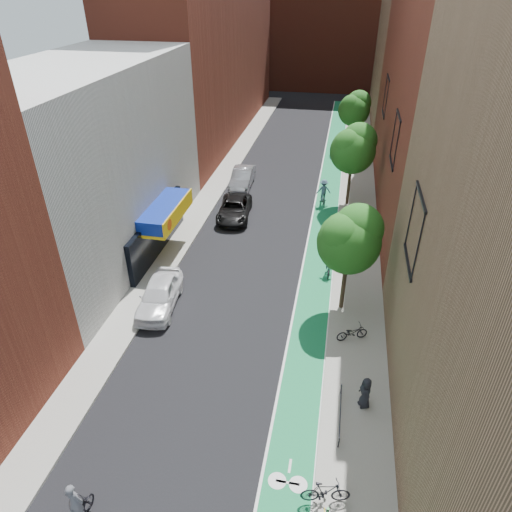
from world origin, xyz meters
The scene contains 22 objects.
ground centered at (0.00, 0.00, 0.00)m, with size 160.00×160.00×0.00m, color black.
bike_lane centered at (4.00, 26.00, 0.01)m, with size 2.00×68.00×0.01m, color #126A48.
sidewalk_left centered at (-6.00, 26.00, 0.07)m, with size 2.00×68.00×0.15m, color gray.
sidewalk_right centered at (6.50, 26.00, 0.07)m, with size 3.00×68.00×0.15m, color gray.
building_left_white centered at (-11.00, 14.00, 6.00)m, with size 8.00×20.00×12.00m, color silver.
building_left_far_red centered at (-11.00, 42.00, 11.00)m, with size 8.00×36.00×22.00m, color maroon.
building_right_mid_red centered at (12.00, 26.00, 11.00)m, with size 8.00×28.00×22.00m, color maroon.
building_right_far_tan centered at (12.00, 50.00, 9.00)m, with size 8.00×20.00×18.00m, color #8C6B4C.
building_far_closure centered at (0.00, 72.00, 10.00)m, with size 30.00×14.00×20.00m, color maroon.
tree_near centered at (5.65, 10.02, 4.66)m, with size 3.40×3.36×6.42m.
tree_mid centered at (5.65, 24.02, 4.89)m, with size 3.55×3.53×6.74m.
tree_far centered at (5.65, 38.02, 4.50)m, with size 3.30×3.25×6.21m.
parked_car_white centered at (-4.60, 8.29, 0.82)m, with size 1.94×4.82×1.64m, color white.
parked_car_black centered at (-3.00, 20.06, 0.71)m, with size 2.37×5.14×1.43m, color black.
parked_car_silver centered at (-3.70, 26.17, 0.81)m, with size 1.71×4.89×1.61m, color #909398.
cyclist_lead centered at (-2.93, -3.83, 0.69)m, with size 0.79×1.85×2.08m.
cyclist_lane_near centered at (4.70, 17.18, 0.93)m, with size 0.87×1.63×2.12m.
cyclist_lane_mid centered at (4.70, 13.49, 0.70)m, with size 0.92×1.75×1.92m.
cyclist_lane_far centered at (3.64, 23.74, 0.95)m, with size 1.30×1.93×2.16m.
parked_bike_mid centered at (5.40, -1.51, 0.69)m, with size 0.51×1.80×1.08m, color black.
parked_bike_far centered at (6.22, 7.37, 0.59)m, with size 0.59×1.68×0.88m, color black.
pedestrian centered at (6.81, 3.13, 0.93)m, with size 0.77×0.50×1.57m, color black.
Camera 1 is at (4.74, -11.10, 16.36)m, focal length 32.00 mm.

